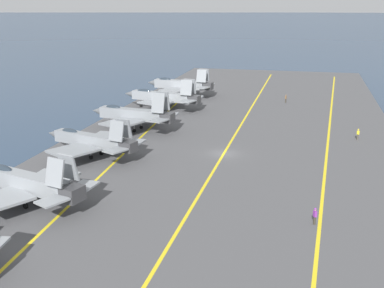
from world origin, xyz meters
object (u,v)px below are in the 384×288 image
parked_jet_fifth (163,97)px  parked_jet_sixth (181,85)px  parked_jet_third (91,140)px  parked_jet_second (27,183)px  crew_yellow_vest (358,134)px  parked_jet_fourth (133,114)px  crew_purple_vest (315,215)px  crew_brown_vest (286,98)px

parked_jet_fifth → parked_jet_sixth: size_ratio=1.05×
parked_jet_third → parked_jet_fifth: (31.96, -0.52, 0.24)m
parked_jet_second → parked_jet_third: size_ratio=0.99×
parked_jet_second → crew_yellow_vest: 50.01m
parked_jet_fourth → crew_purple_vest: (-29.55, -29.64, -1.80)m
parked_jet_sixth → crew_yellow_vest: bearing=-128.2°
parked_jet_second → crew_brown_vest: size_ratio=8.63×
parked_jet_second → crew_yellow_vest: (34.28, -36.39, -1.36)m
parked_jet_third → crew_yellow_vest: size_ratio=8.55×
parked_jet_fifth → crew_brown_vest: parked_jet_fifth is taller
parked_jet_fifth → crew_brown_vest: 26.88m
parked_jet_fourth → crew_purple_vest: 41.90m
crew_brown_vest → crew_yellow_vest: 29.65m
parked_jet_fifth → parked_jet_second: bearing=179.9°
parked_jet_sixth → crew_purple_vest: size_ratio=9.16×
parked_jet_fourth → crew_brown_vest: parked_jet_fourth is taller
parked_jet_fourth → crew_brown_vest: (29.59, -23.62, -1.78)m
parked_jet_sixth → crew_yellow_vest: 46.44m
parked_jet_third → parked_jet_sixth: 46.32m
parked_jet_third → parked_jet_fifth: parked_jet_fifth is taller
parked_jet_sixth → crew_yellow_vest: size_ratio=8.82×
parked_jet_third → crew_brown_vest: parked_jet_third is taller
parked_jet_sixth → crew_brown_vest: parked_jet_sixth is taller
crew_purple_vest → parked_jet_second: bearing=93.8°
parked_jet_fourth → crew_purple_vest: parked_jet_fourth is taller
parked_jet_fourth → parked_jet_fifth: (17.09, 0.13, -0.18)m
parked_jet_second → crew_brown_vest: (61.12, -23.80, -1.38)m
parked_jet_second → parked_jet_fourth: 31.53m
parked_jet_third → parked_jet_fourth: bearing=-2.5°
parked_jet_fifth → crew_purple_vest: 55.35m
parked_jet_second → parked_jet_sixth: 62.98m
parked_jet_second → parked_jet_fourth: size_ratio=1.00×
crew_purple_vest → crew_yellow_vest: bearing=-11.5°
parked_jet_second → parked_jet_fifth: parked_jet_fifth is taller
parked_jet_third → crew_yellow_vest: bearing=-64.4°
parked_jet_second → parked_jet_third: bearing=1.6°
parked_jet_second → crew_purple_vest: 29.92m
parked_jet_fourth → crew_yellow_vest: size_ratio=8.52×
crew_purple_vest → parked_jet_fifth: bearing=32.5°
parked_jet_sixth → parked_jet_second: bearing=-179.9°
parked_jet_fifth → crew_purple_vest: parked_jet_fifth is taller
parked_jet_sixth → parked_jet_third: bearing=179.5°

